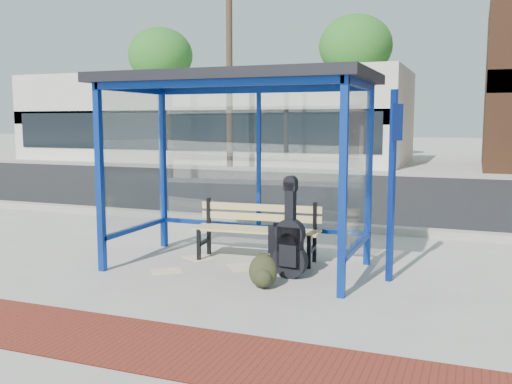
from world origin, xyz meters
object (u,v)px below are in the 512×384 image
at_px(bench, 258,227).
at_px(backpack, 263,272).
at_px(suitcase, 282,248).
at_px(guitar_bag, 290,243).

relative_size(bench, backpack, 4.49).
bearing_deg(bench, suitcase, -41.23).
bearing_deg(backpack, guitar_bag, 51.13).
bearing_deg(backpack, bench, 92.01).
bearing_deg(suitcase, guitar_bag, -78.91).
xyz_separation_m(guitar_bag, suitcase, (-0.21, 0.33, -0.14)).
height_order(guitar_bag, suitcase, guitar_bag).
xyz_separation_m(guitar_bag, backpack, (-0.15, -0.50, -0.24)).
distance_m(bench, backpack, 1.31).
xyz_separation_m(suitcase, backpack, (0.06, -0.83, -0.09)).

